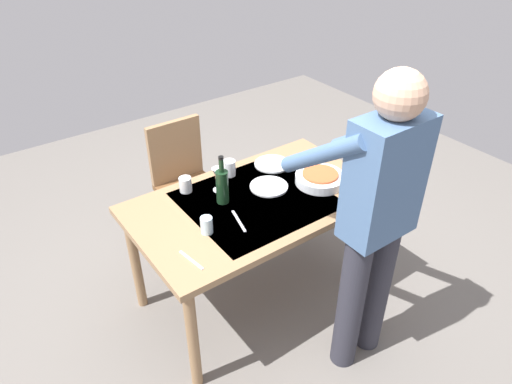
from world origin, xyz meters
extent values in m
plane|color=#66605B|center=(0.00, 0.00, 0.00)|extent=(6.00, 6.00, 0.00)
cube|color=#93704C|center=(0.00, 0.00, 0.74)|extent=(1.44, 0.85, 0.04)
cube|color=beige|center=(0.00, 0.00, 0.76)|extent=(0.79, 0.72, 0.00)
cylinder|color=#93704C|center=(-0.65, -0.35, 0.36)|extent=(0.06, 0.06, 0.72)
cylinder|color=#93704C|center=(0.65, -0.35, 0.36)|extent=(0.06, 0.06, 0.72)
cylinder|color=#93704C|center=(-0.65, 0.35, 0.36)|extent=(0.06, 0.06, 0.72)
cylinder|color=#93704C|center=(0.65, 0.35, 0.36)|extent=(0.06, 0.06, 0.72)
cube|color=brown|center=(0.06, -0.72, 0.45)|extent=(0.40, 0.40, 0.04)
cube|color=#93704C|center=(0.06, -0.90, 0.70)|extent=(0.40, 0.04, 0.45)
cylinder|color=#93704C|center=(-0.11, -0.89, 0.23)|extent=(0.04, 0.04, 0.43)
cylinder|color=#93704C|center=(0.23, -0.89, 0.23)|extent=(0.04, 0.04, 0.43)
cylinder|color=#93704C|center=(-0.11, -0.55, 0.23)|extent=(0.04, 0.04, 0.43)
cylinder|color=#93704C|center=(0.23, -0.55, 0.23)|extent=(0.04, 0.04, 0.43)
cylinder|color=#2D2D38|center=(-0.10, 0.70, 0.44)|extent=(0.14, 0.14, 0.88)
cylinder|color=#2D2D38|center=(-0.30, 0.70, 0.44)|extent=(0.14, 0.14, 0.88)
cube|color=#47668E|center=(-0.20, 0.70, 1.18)|extent=(0.36, 0.20, 0.60)
sphere|color=tan|center=(-0.20, 0.70, 1.58)|extent=(0.22, 0.22, 0.22)
cylinder|color=#47668E|center=(-0.03, 0.47, 1.25)|extent=(0.08, 0.52, 0.40)
cylinder|color=#47668E|center=(-0.38, 0.47, 1.25)|extent=(0.08, 0.52, 0.40)
cylinder|color=black|center=(0.17, -0.09, 0.86)|extent=(0.07, 0.07, 0.20)
cylinder|color=black|center=(0.17, -0.09, 1.00)|extent=(0.03, 0.03, 0.08)
cylinder|color=black|center=(0.17, -0.09, 1.05)|extent=(0.03, 0.03, 0.02)
cylinder|color=white|center=(0.13, -0.21, 0.76)|extent=(0.06, 0.06, 0.01)
cylinder|color=white|center=(0.13, -0.21, 0.80)|extent=(0.01, 0.01, 0.07)
cone|color=white|center=(0.13, -0.21, 0.87)|extent=(0.07, 0.07, 0.07)
cylinder|color=maroon|center=(0.13, -0.21, 0.85)|extent=(0.03, 0.03, 0.03)
cylinder|color=white|center=(-0.48, 0.33, 0.76)|extent=(0.06, 0.06, 0.01)
cylinder|color=white|center=(-0.48, 0.33, 0.80)|extent=(0.01, 0.01, 0.07)
cone|color=white|center=(-0.48, 0.33, 0.87)|extent=(0.07, 0.07, 0.07)
cylinder|color=maroon|center=(-0.48, 0.33, 0.85)|extent=(0.03, 0.03, 0.03)
cylinder|color=silver|center=(0.39, 0.10, 0.80)|extent=(0.06, 0.06, 0.09)
cylinder|color=silver|center=(-0.02, -0.31, 0.81)|extent=(0.08, 0.08, 0.10)
cylinder|color=silver|center=(0.29, -0.31, 0.80)|extent=(0.07, 0.07, 0.09)
cylinder|color=silver|center=(-0.42, 0.08, 0.79)|extent=(0.30, 0.30, 0.05)
cylinder|color=#C6562D|center=(-0.42, 0.08, 0.81)|extent=(0.22, 0.22, 0.03)
cylinder|color=silver|center=(-0.14, -0.06, 0.76)|extent=(0.23, 0.23, 0.01)
cylinder|color=silver|center=(-0.32, -0.26, 0.76)|extent=(0.23, 0.23, 0.01)
cube|color=silver|center=(0.20, 0.12, 0.76)|extent=(0.06, 0.20, 0.00)
cube|color=silver|center=(0.56, 0.24, 0.76)|extent=(0.04, 0.18, 0.00)
camera|label=1|loc=(1.30, 1.80, 2.29)|focal=32.81mm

